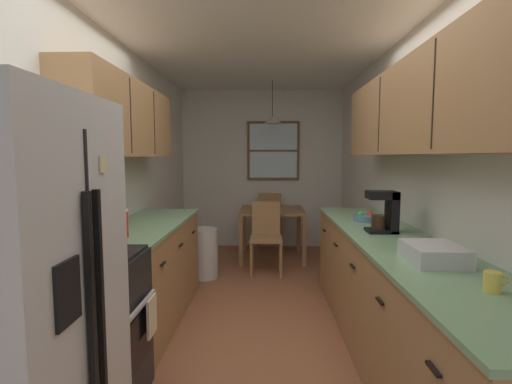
% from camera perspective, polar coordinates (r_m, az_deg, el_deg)
% --- Properties ---
extents(ground_plane, '(12.00, 12.00, 0.00)m').
position_cam_1_polar(ground_plane, '(3.84, 0.45, -17.36)').
color(ground_plane, '#995B3D').
extents(wall_left, '(0.10, 9.00, 2.55)m').
position_cam_1_polar(wall_left, '(3.81, -20.27, 1.93)').
color(wall_left, silver).
rests_on(wall_left, ground).
extents(wall_right, '(0.10, 9.00, 2.55)m').
position_cam_1_polar(wall_right, '(3.77, 21.47, 1.85)').
color(wall_right, silver).
rests_on(wall_right, ground).
extents(wall_back, '(4.40, 0.10, 2.55)m').
position_cam_1_polar(wall_back, '(6.19, 0.92, 3.47)').
color(wall_back, silver).
rests_on(wall_back, ground).
extents(ceiling_slab, '(4.40, 9.00, 0.08)m').
position_cam_1_polar(ceiling_slab, '(3.70, 0.48, 22.77)').
color(ceiling_slab, white).
extents(refrigerator, '(0.73, 0.77, 1.72)m').
position_cam_1_polar(refrigerator, '(1.81, -34.18, -15.72)').
color(refrigerator, silver).
rests_on(refrigerator, ground).
extents(stove_range, '(0.66, 0.60, 1.10)m').
position_cam_1_polar(stove_range, '(2.54, -24.73, -18.66)').
color(stove_range, black).
rests_on(stove_range, ground).
extents(microwave_over_range, '(0.39, 0.58, 0.35)m').
position_cam_1_polar(microwave_over_range, '(2.38, -28.33, 8.53)').
color(microwave_over_range, white).
extents(counter_left, '(0.64, 1.77, 0.90)m').
position_cam_1_polar(counter_left, '(3.58, -16.21, -11.60)').
color(counter_left, '#A87A4C').
rests_on(counter_left, ground).
extents(upper_cabinets_left, '(0.33, 1.85, 0.62)m').
position_cam_1_polar(upper_cabinets_left, '(3.44, -19.33, 10.33)').
color(upper_cabinets_left, '#A87A4C').
extents(counter_right, '(0.64, 3.30, 0.90)m').
position_cam_1_polar(counter_right, '(2.99, 20.35, -15.14)').
color(counter_right, '#A87A4C').
rests_on(counter_right, ground).
extents(upper_cabinets_right, '(0.33, 2.98, 0.64)m').
position_cam_1_polar(upper_cabinets_right, '(2.83, 24.35, 11.78)').
color(upper_cabinets_right, '#A87A4C').
extents(dining_table, '(0.91, 0.90, 0.72)m').
position_cam_1_polar(dining_table, '(5.46, 2.46, -3.74)').
color(dining_table, olive).
rests_on(dining_table, ground).
extents(dining_chair_near, '(0.40, 0.40, 0.90)m').
position_cam_1_polar(dining_chair_near, '(4.83, 1.53, -6.34)').
color(dining_chair_near, '#A87A4C').
rests_on(dining_chair_near, ground).
extents(dining_chair_far, '(0.43, 0.43, 0.90)m').
position_cam_1_polar(dining_chair_far, '(6.12, 2.12, -3.84)').
color(dining_chair_far, '#A87A4C').
rests_on(dining_chair_far, ground).
extents(pendant_light, '(0.26, 0.26, 0.60)m').
position_cam_1_polar(pendant_light, '(5.41, 2.52, 10.90)').
color(pendant_light, black).
extents(back_window, '(0.84, 0.05, 0.95)m').
position_cam_1_polar(back_window, '(6.11, 2.65, 6.28)').
color(back_window, brown).
extents(trash_bin, '(0.36, 0.36, 0.60)m').
position_cam_1_polar(trash_bin, '(4.71, -7.99, -9.19)').
color(trash_bin, silver).
rests_on(trash_bin, ground).
extents(storage_canister, '(0.13, 0.13, 0.20)m').
position_cam_1_polar(storage_canister, '(2.90, -20.10, -4.51)').
color(storage_canister, red).
rests_on(storage_canister, counter_left).
extents(dish_towel, '(0.02, 0.16, 0.24)m').
position_cam_1_polar(dish_towel, '(2.53, -15.57, -17.72)').
color(dish_towel, beige).
extents(coffee_maker, '(0.22, 0.18, 0.32)m').
position_cam_1_polar(coffee_maker, '(3.06, 19.11, -2.73)').
color(coffee_maker, black).
rests_on(coffee_maker, counter_right).
extents(mug_by_coffeemaker, '(0.11, 0.07, 0.09)m').
position_cam_1_polar(mug_by_coffeemaker, '(1.96, 32.36, -11.46)').
color(mug_by_coffeemaker, '#E5CC4C').
rests_on(mug_by_coffeemaker, counter_right).
extents(fruit_bowl, '(0.21, 0.21, 0.09)m').
position_cam_1_polar(fruit_bowl, '(3.54, 16.29, -3.72)').
color(fruit_bowl, '#597F9E').
rests_on(fruit_bowl, counter_right).
extents(dish_rack, '(0.28, 0.34, 0.10)m').
position_cam_1_polar(dish_rack, '(2.32, 25.41, -8.46)').
color(dish_rack, silver).
rests_on(dish_rack, counter_right).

